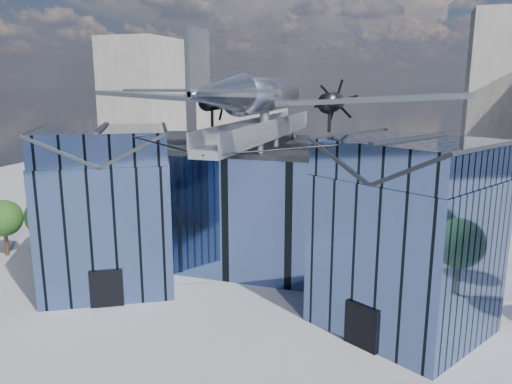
% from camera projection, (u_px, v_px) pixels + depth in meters
% --- Properties ---
extents(ground_plane, '(120.00, 120.00, 0.00)m').
position_uv_depth(ground_plane, '(247.00, 296.00, 35.47)').
color(ground_plane, gray).
extents(museum, '(32.88, 24.50, 17.60)m').
position_uv_depth(museum, '(271.00, 202.00, 39.66)').
color(museum, '#4A6298').
rests_on(museum, ground).
extents(bg_towers, '(77.00, 24.50, 26.00)m').
position_uv_depth(bg_towers, '(360.00, 113.00, 79.64)').
color(bg_towers, gray).
rests_on(bg_towers, ground).
extents(tree_plaza_w, '(4.60, 4.60, 5.44)m').
position_uv_depth(tree_plaza_w, '(46.00, 217.00, 42.53)').
color(tree_plaza_w, '#372116').
rests_on(tree_plaza_w, ground).
extents(tree_side_w, '(3.61, 3.61, 4.97)m').
position_uv_depth(tree_side_w, '(4.00, 218.00, 43.16)').
color(tree_side_w, '#372116').
rests_on(tree_side_w, ground).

